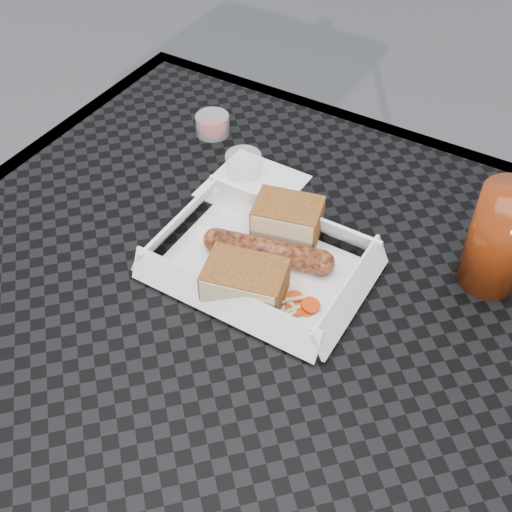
# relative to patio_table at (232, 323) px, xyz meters

# --- Properties ---
(patio_table) EXTENTS (0.80, 0.80, 0.74)m
(patio_table) POSITION_rel_patio_table_xyz_m (0.00, 0.00, 0.00)
(patio_table) COLOR black
(patio_table) RESTS_ON ground
(food_tray) EXTENTS (0.22, 0.15, 0.00)m
(food_tray) POSITION_rel_patio_table_xyz_m (0.02, 0.04, 0.08)
(food_tray) COLOR white
(food_tray) RESTS_ON patio_table
(bratwurst) EXTENTS (0.16, 0.06, 0.03)m
(bratwurst) POSITION_rel_patio_table_xyz_m (0.02, 0.05, 0.09)
(bratwurst) COLOR brown
(bratwurst) RESTS_ON food_tray
(bread_near) EXTENTS (0.09, 0.08, 0.05)m
(bread_near) POSITION_rel_patio_table_xyz_m (0.02, 0.10, 0.10)
(bread_near) COLOR brown
(bread_near) RESTS_ON food_tray
(bread_far) EXTENTS (0.10, 0.08, 0.05)m
(bread_far) POSITION_rel_patio_table_xyz_m (0.03, -0.01, 0.10)
(bread_far) COLOR brown
(bread_far) RESTS_ON food_tray
(veg_garnish) EXTENTS (0.03, 0.03, 0.00)m
(veg_garnish) POSITION_rel_patio_table_xyz_m (0.09, -0.00, 0.08)
(veg_garnish) COLOR red
(veg_garnish) RESTS_ON food_tray
(napkin) EXTENTS (0.12, 0.12, 0.00)m
(napkin) POSITION_rel_patio_table_xyz_m (-0.07, 0.17, 0.08)
(napkin) COLOR white
(napkin) RESTS_ON patio_table
(condiment_cup_sauce) EXTENTS (0.05, 0.05, 0.03)m
(condiment_cup_sauce) POSITION_rel_patio_table_xyz_m (-0.18, 0.24, 0.09)
(condiment_cup_sauce) COLOR maroon
(condiment_cup_sauce) RESTS_ON patio_table
(condiment_cup_empty) EXTENTS (0.05, 0.05, 0.03)m
(condiment_cup_empty) POSITION_rel_patio_table_xyz_m (-0.09, 0.18, 0.09)
(condiment_cup_empty) COLOR silver
(condiment_cup_empty) RESTS_ON patio_table
(drink_glass) EXTENTS (0.07, 0.07, 0.13)m
(drink_glass) POSITION_rel_patio_table_xyz_m (0.26, 0.16, 0.14)
(drink_glass) COLOR #621F08
(drink_glass) RESTS_ON patio_table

